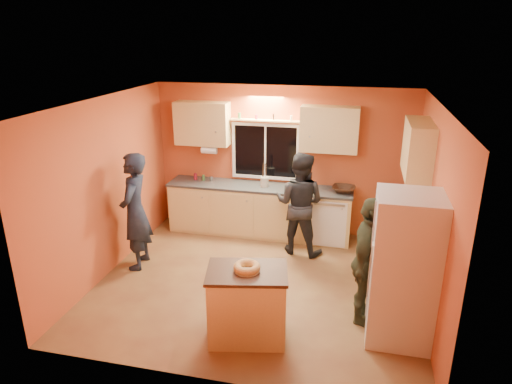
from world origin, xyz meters
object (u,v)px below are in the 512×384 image
(island, at_px, (247,304))
(refrigerator, at_px, (403,269))
(person_right, at_px, (368,262))
(person_center, at_px, (299,204))
(person_left, at_px, (135,212))

(island, bearing_deg, refrigerator, 1.79)
(person_right, bearing_deg, island, 127.20)
(person_center, bearing_deg, island, 94.18)
(person_right, bearing_deg, refrigerator, -109.69)
(refrigerator, xyz_separation_m, person_left, (-3.79, 0.92, 0.00))
(refrigerator, bearing_deg, person_right, 148.86)
(person_center, xyz_separation_m, person_right, (1.06, -1.71, -0.02))
(island, xyz_separation_m, person_left, (-2.06, 1.33, 0.45))
(person_right, bearing_deg, person_left, 90.11)
(island, height_order, person_right, person_right)
(refrigerator, xyz_separation_m, island, (-1.73, -0.41, -0.45))
(island, bearing_deg, person_left, 135.59)
(person_center, relative_size, person_right, 1.03)
(refrigerator, height_order, person_left, same)
(refrigerator, height_order, person_right, refrigerator)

